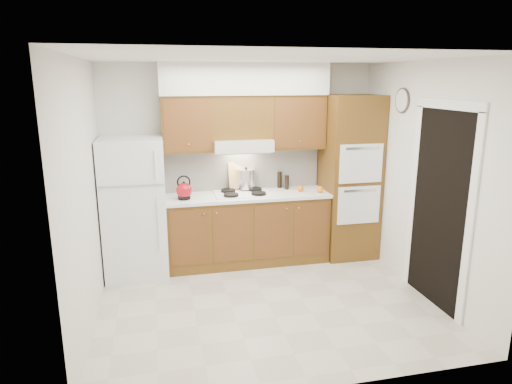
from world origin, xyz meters
TOP-DOWN VIEW (x-y plane):
  - floor at (0.00, 0.00)m, footprint 3.60×3.60m
  - ceiling at (0.00, 0.00)m, footprint 3.60×3.60m
  - wall_back at (0.00, 1.50)m, footprint 3.60×0.02m
  - wall_left at (-1.80, 0.00)m, footprint 0.02×3.00m
  - wall_right at (1.80, 0.00)m, footprint 0.02×3.00m
  - fridge at (-1.41, 1.14)m, footprint 0.75×0.72m
  - base_cabinets at (0.02, 1.20)m, footprint 2.11×0.60m
  - countertop at (0.03, 1.19)m, footprint 2.13×0.62m
  - backsplash at (0.02, 1.49)m, footprint 2.11×0.03m
  - oven_cabinet at (1.44, 1.18)m, footprint 0.70×0.65m
  - upper_cab_left at (-0.71, 1.33)m, footprint 0.63×0.33m
  - upper_cab_right at (0.72, 1.33)m, footprint 0.73×0.33m
  - range_hood at (-0.02, 1.27)m, footprint 0.75×0.45m
  - upper_cab_over_hood at (-0.02, 1.33)m, footprint 0.75×0.33m
  - soffit at (0.03, 1.32)m, footprint 2.13×0.36m
  - cooktop at (-0.02, 1.21)m, footprint 0.74×0.50m
  - doorway at (1.79, -0.35)m, footprint 0.02×0.90m
  - wall_clock at (1.79, 0.55)m, footprint 0.02×0.30m
  - kettle at (-0.79, 1.11)m, footprint 0.26×0.26m
  - cutting_board at (-0.04, 1.45)m, footprint 0.28×0.13m
  - stock_pot at (0.06, 1.41)m, footprint 0.32×0.32m
  - condiment_a at (0.53, 1.45)m, footprint 0.08×0.08m
  - condiment_b at (0.60, 1.34)m, footprint 0.08×0.08m
  - condiment_c at (0.61, 1.36)m, footprint 0.07×0.07m
  - orange_near at (0.98, 1.06)m, footprint 0.09×0.09m
  - orange_far at (0.75, 1.17)m, footprint 0.10×0.10m

SIDE VIEW (x-z plane):
  - floor at x=0.00m, z-range 0.00..0.00m
  - base_cabinets at x=0.02m, z-range 0.00..0.90m
  - fridge at x=-1.41m, z-range 0.00..1.72m
  - countertop at x=0.03m, z-range 0.90..0.94m
  - cooktop at x=-0.02m, z-range 0.94..0.95m
  - orange_far at x=0.75m, z-range 0.94..1.02m
  - orange_near at x=0.98m, z-range 0.94..1.02m
  - condiment_c at x=0.61m, z-range 0.94..1.10m
  - condiment_b at x=0.60m, z-range 0.94..1.13m
  - kettle at x=-0.79m, z-range 0.95..1.15m
  - doorway at x=1.79m, z-range 0.00..2.10m
  - condiment_a at x=0.53m, z-range 0.94..1.16m
  - stock_pot at x=0.06m, z-range 0.97..1.22m
  - oven_cabinet at x=1.44m, z-range 0.00..2.20m
  - cutting_board at x=-0.04m, z-range 0.96..1.32m
  - backsplash at x=0.02m, z-range 0.94..1.50m
  - wall_back at x=0.00m, z-range 0.00..2.60m
  - wall_left at x=-1.80m, z-range 0.00..2.60m
  - wall_right at x=1.80m, z-range 0.00..2.60m
  - range_hood at x=-0.02m, z-range 1.50..1.65m
  - upper_cab_left at x=-0.71m, z-range 1.50..2.20m
  - upper_cab_right at x=0.72m, z-range 1.50..2.20m
  - upper_cab_over_hood at x=-0.02m, z-range 1.65..2.20m
  - wall_clock at x=1.79m, z-range 2.00..2.30m
  - soffit at x=0.03m, z-range 2.20..2.60m
  - ceiling at x=0.00m, z-range 2.60..2.60m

